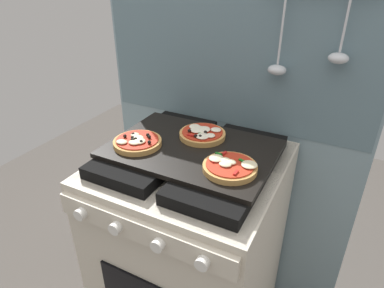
# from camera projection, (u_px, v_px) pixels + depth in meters

# --- Properties ---
(kitchen_backsplash) EXTENTS (1.10, 0.09, 1.55)m
(kitchen_backsplash) POSITION_uv_depth(u_px,v_px,m) (228.00, 140.00, 1.42)
(kitchen_backsplash) COLOR #7A939E
(kitchen_backsplash) RESTS_ON ground_plane
(stove) EXTENTS (0.60, 0.64, 0.90)m
(stove) POSITION_uv_depth(u_px,v_px,m) (192.00, 249.00, 1.32)
(stove) COLOR beige
(stove) RESTS_ON ground_plane
(baking_tray) EXTENTS (0.54, 0.38, 0.02)m
(baking_tray) POSITION_uv_depth(u_px,v_px,m) (192.00, 149.00, 1.11)
(baking_tray) COLOR black
(baking_tray) RESTS_ON stove
(pizza_left) EXTENTS (0.16, 0.16, 0.03)m
(pizza_left) POSITION_uv_depth(u_px,v_px,m) (137.00, 142.00, 1.11)
(pizza_left) COLOR tan
(pizza_left) RESTS_ON baking_tray
(pizza_right) EXTENTS (0.16, 0.16, 0.03)m
(pizza_right) POSITION_uv_depth(u_px,v_px,m) (230.00, 167.00, 0.97)
(pizza_right) COLOR tan
(pizza_right) RESTS_ON baking_tray
(pizza_center) EXTENTS (0.16, 0.16, 0.03)m
(pizza_center) POSITION_uv_depth(u_px,v_px,m) (203.00, 134.00, 1.16)
(pizza_center) COLOR tan
(pizza_center) RESTS_ON baking_tray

